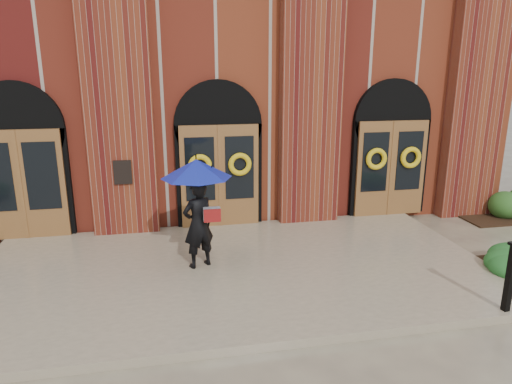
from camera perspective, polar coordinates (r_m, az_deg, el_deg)
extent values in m
plane|color=gray|center=(9.06, -2.30, -10.57)|extent=(90.00, 90.00, 0.00)
cube|color=tan|center=(9.17, -2.45, -9.75)|extent=(10.00, 5.30, 0.15)
cube|color=maroon|center=(17.02, -7.23, 13.61)|extent=(16.00, 12.00, 7.00)
cube|color=black|center=(10.83, -16.33, 2.38)|extent=(0.40, 0.05, 0.55)
cube|color=maroon|center=(10.85, -16.95, 12.24)|extent=(1.50, 0.45, 7.00)
cube|color=maroon|center=(11.35, 6.86, 12.88)|extent=(1.50, 0.45, 7.00)
cube|color=maroon|center=(13.43, 25.88, 11.85)|extent=(1.50, 0.45, 7.00)
cube|color=brown|center=(11.55, -27.31, 0.78)|extent=(1.90, 0.10, 2.50)
cylinder|color=black|center=(11.47, -27.88, 7.00)|extent=(2.10, 0.22, 2.10)
cube|color=brown|center=(11.14, -4.54, 1.98)|extent=(1.90, 0.10, 2.50)
cylinder|color=black|center=(11.06, -4.77, 8.46)|extent=(2.10, 0.22, 2.10)
cube|color=brown|center=(12.47, 16.48, 2.82)|extent=(1.90, 0.10, 2.50)
cylinder|color=black|center=(12.40, 16.62, 8.61)|extent=(2.10, 0.22, 2.10)
torus|color=yellow|center=(10.92, -7.01, 3.25)|extent=(0.57, 0.13, 0.57)
torus|color=yellow|center=(11.03, -2.02, 3.47)|extent=(0.57, 0.13, 0.57)
torus|color=yellow|center=(12.09, 14.82, 4.02)|extent=(0.57, 0.13, 0.57)
torus|color=yellow|center=(12.54, 18.78, 4.10)|extent=(0.57, 0.13, 0.57)
imported|color=black|center=(8.92, -7.23, -4.02)|extent=(0.75, 0.64, 1.74)
cone|color=#132198|center=(8.62, -7.47, 2.94)|extent=(1.78, 1.78, 0.35)
cylinder|color=black|center=(8.68, -7.02, -0.12)|extent=(0.02, 0.02, 0.58)
cube|color=#A1A3A6|center=(8.73, -5.54, -2.78)|extent=(0.36, 0.28, 0.26)
cube|color=maroon|center=(8.64, -5.48, -2.97)|extent=(0.31, 0.15, 0.26)
cube|color=black|center=(8.41, 29.15, -9.42)|extent=(0.11, 0.11, 1.12)
ellipsoid|color=#215B23|center=(10.39, 27.67, -7.52)|extent=(1.33, 1.14, 0.47)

